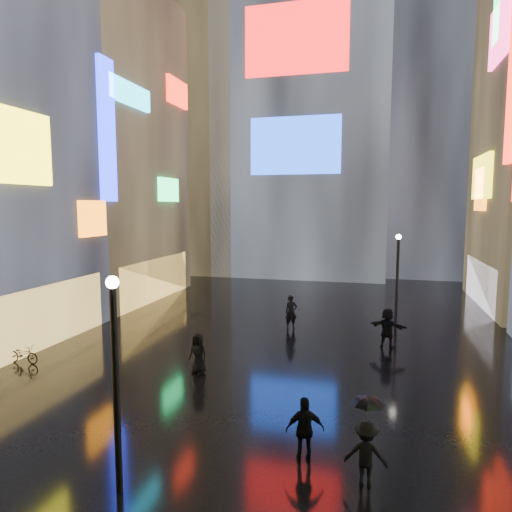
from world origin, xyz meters
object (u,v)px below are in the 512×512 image
(pedestrian_3, at_px, (305,430))
(bicycle, at_px, (23,354))
(lamp_near, at_px, (116,372))
(lamp_far, at_px, (397,275))

(pedestrian_3, relative_size, bicycle, 1.16)
(lamp_near, relative_size, lamp_far, 1.00)
(lamp_far, distance_m, bicycle, 19.03)
(lamp_far, bearing_deg, lamp_near, -112.01)
(lamp_near, relative_size, pedestrian_3, 2.97)
(lamp_far, height_order, pedestrian_3, lamp_far)
(pedestrian_3, bearing_deg, lamp_far, -117.47)
(lamp_near, height_order, bicycle, lamp_near)
(lamp_far, height_order, bicycle, lamp_far)
(lamp_near, xyz_separation_m, lamp_far, (6.95, 17.19, 0.00))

